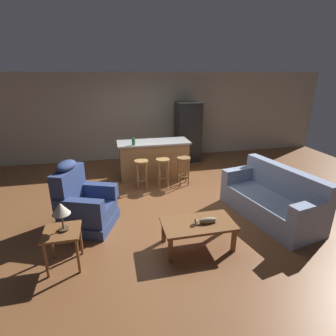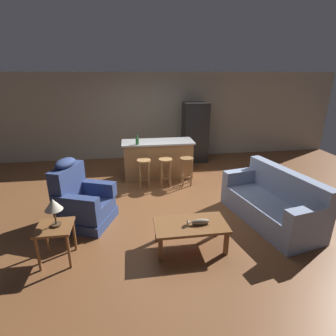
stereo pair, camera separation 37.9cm
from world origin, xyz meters
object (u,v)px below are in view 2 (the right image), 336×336
Objects in this scene: bottle_tall_green at (137,141)px; bar_stool_left at (144,168)px; couch at (272,203)px; table_lamp at (53,206)px; refrigerator at (195,132)px; end_table at (55,232)px; fish_figurine at (198,222)px; coffee_table at (191,227)px; bar_stool_right at (186,166)px; recliner_near_lamp at (81,201)px; bar_stool_middle at (165,167)px; kitchen_island at (158,159)px.

bar_stool_left is at bearing -72.98° from bottle_tall_green.
bottle_tall_green is (-2.33, 2.23, 0.70)m from couch.
table_lamp is at bearing -2.47° from couch.
table_lamp is at bearing -125.52° from refrigerator.
end_table is at bearing -125.71° from refrigerator.
fish_figurine is at bearing -103.11° from refrigerator.
coffee_table is 1.62× the size of bar_stool_left.
bar_stool_left is at bearing 105.17° from fish_figurine.
bar_stool_left is 1.01m from bar_stool_right.
refrigerator is (0.65, 1.83, 0.41)m from bar_stool_right.
table_lamp reaches higher than end_table.
recliner_near_lamp reaches higher than table_lamp.
end_table is at bearing -134.87° from bar_stool_right.
bar_stool_left is at bearing -132.24° from refrigerator.
bottle_tall_green is at bearing 107.02° from bar_stool_left.
coffee_table is at bearing -0.30° from table_lamp.
end_table is 3.07m from bar_stool_middle.
recliner_near_lamp is 0.67× the size of kitchen_island.
coffee_table is at bearing 7.69° from couch.
recliner_near_lamp is (-1.86, 1.04, -0.04)m from fish_figurine.
recliner_near_lamp is at bearing 150.28° from coffee_table.
fish_figurine is at bearing -98.12° from bar_stool_right.
coffee_table is 2.68× the size of table_lamp.
table_lamp is 3.40m from bar_stool_right.
end_table is 0.82× the size of bar_stool_middle.
bottle_tall_green is (-0.12, 0.39, 0.56)m from bar_stool_left.
end_table is 1.37× the size of table_lamp.
bar_stool_middle is 1.00× the size of bar_stool_right.
end_table is at bearing -114.43° from bottle_tall_green.
fish_figurine is at bearing -1.00° from end_table.
coffee_table is 2.96m from bottle_tall_green.
fish_figurine is 0.50× the size of bar_stool_middle.
kitchen_island is at bearing 94.93° from fish_figurine.
couch is at bearing 14.22° from recliner_near_lamp.
fish_figurine is 1.49× the size of bottle_tall_green.
fish_figurine is 0.50× the size of bar_stool_right.
bottle_tall_green is at bearing 65.99° from table_lamp.
refrigerator is (1.66, 1.83, 0.41)m from bar_stool_left.
bar_stool_right is 1.32m from bottle_tall_green.
bar_stool_middle and bar_stool_right have the same top height.
coffee_table is at bearing 0.08° from end_table.
kitchen_island is at bearing 59.88° from table_lamp.
fish_figurine is at bearing -74.58° from bottle_tall_green.
bar_stool_right is at bearing -68.48° from couch.
end_table is at bearing -119.93° from bar_stool_left.
recliner_near_lamp is at bearing -131.39° from refrigerator.
bar_stool_right is at bearing -18.82° from bottle_tall_green.
bar_stool_right is at bearing -109.48° from refrigerator.
table_lamp is at bearing -119.51° from bar_stool_left.
bar_stool_middle is at bearing -58.70° from couch.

